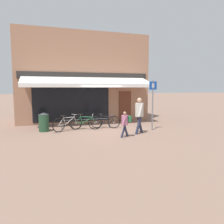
{
  "coord_description": "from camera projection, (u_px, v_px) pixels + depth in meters",
  "views": [
    {
      "loc": [
        -3.46,
        -11.46,
        2.32
      ],
      "look_at": [
        0.09,
        -0.5,
        1.05
      ],
      "focal_mm": 35.0,
      "sensor_mm": 36.0,
      "label": 1
    }
  ],
  "objects": [
    {
      "name": "ground_plane",
      "position": [
        108.0,
        130.0,
        12.15
      ],
      "size": [
        160.0,
        160.0,
        0.0
      ],
      "primitive_type": "plane",
      "color": "#846656"
    },
    {
      "name": "litter_bin",
      "position": [
        44.0,
        122.0,
        11.66
      ],
      "size": [
        0.54,
        0.54,
        1.02
      ],
      "color": "#23472D",
      "rests_on": "ground_plane"
    },
    {
      "name": "bicycle_green",
      "position": [
        85.0,
        123.0,
        12.22
      ],
      "size": [
        1.76,
        0.74,
        0.87
      ],
      "rotation": [
        0.04,
        0.0,
        -0.33
      ],
      "color": "black",
      "rests_on": "ground_plane"
    },
    {
      "name": "bike_rack_rail",
      "position": [
        86.0,
        121.0,
        12.35
      ],
      "size": [
        2.83,
        0.04,
        0.57
      ],
      "color": "#47494F",
      "rests_on": "ground_plane"
    },
    {
      "name": "bicycle_silver",
      "position": [
        68.0,
        124.0,
        11.84
      ],
      "size": [
        1.69,
        0.86,
        0.88
      ],
      "rotation": [
        -0.01,
        0.0,
        0.45
      ],
      "color": "black",
      "rests_on": "ground_plane"
    },
    {
      "name": "bicycle_black",
      "position": [
        105.0,
        122.0,
        12.66
      ],
      "size": [
        1.66,
        0.7,
        0.86
      ],
      "rotation": [
        -0.1,
        0.0,
        -0.35
      ],
      "color": "black",
      "rests_on": "ground_plane"
    },
    {
      "name": "pedestrian_adult",
      "position": [
        139.0,
        112.0,
        11.08
      ],
      "size": [
        0.61,
        0.75,
        1.85
      ],
      "rotation": [
        0.0,
        0.0,
        3.33
      ],
      "color": "#282D47",
      "rests_on": "ground_plane"
    },
    {
      "name": "shop_front",
      "position": [
        83.0,
        78.0,
        15.68
      ],
      "size": [
        8.95,
        4.67,
        6.03
      ],
      "color": "#9E7056",
      "rests_on": "ground_plane"
    },
    {
      "name": "pedestrian_child",
      "position": [
        125.0,
        121.0,
        10.3
      ],
      "size": [
        0.54,
        0.46,
        1.23
      ],
      "rotation": [
        0.0,
        0.0,
        3.01
      ],
      "color": "#282D47",
      "rests_on": "ground_plane"
    },
    {
      "name": "parking_sign",
      "position": [
        153.0,
        100.0,
        11.89
      ],
      "size": [
        0.44,
        0.07,
        2.73
      ],
      "color": "slate",
      "rests_on": "ground_plane"
    }
  ]
}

